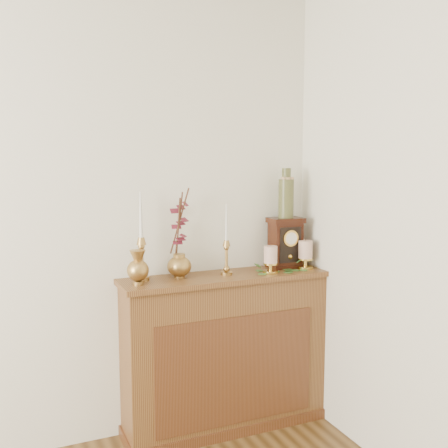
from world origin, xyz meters
name	(u,v)px	position (x,y,z in m)	size (l,w,h in m)	color
console_shelf	(226,356)	(1.40, 2.10, 0.44)	(1.24, 0.34, 0.93)	brown
candlestick_left	(141,252)	(0.92, 2.15, 1.09)	(0.08, 0.08, 0.49)	tan
candlestick_center	(226,252)	(1.40, 2.10, 1.06)	(0.07, 0.07, 0.41)	tan
bud_vase	(138,268)	(0.87, 2.05, 1.02)	(0.12, 0.12, 0.19)	tan
ginger_jar	(179,237)	(1.14, 2.17, 1.16)	(0.21, 0.22, 0.51)	tan
pillar_candle_left	(271,258)	(1.66, 2.03, 1.02)	(0.09, 0.09, 0.17)	gold
pillar_candle_right	(305,253)	(1.91, 2.05, 1.03)	(0.10, 0.10, 0.19)	gold
ivy_garland	(274,270)	(1.70, 2.06, 0.94)	(0.40, 0.18, 0.07)	#366225
mantel_clock	(286,243)	(1.82, 2.14, 1.08)	(0.21, 0.15, 0.31)	#35160A
ceramic_vase	(286,196)	(1.82, 2.15, 1.38)	(0.09, 0.09, 0.30)	#183124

